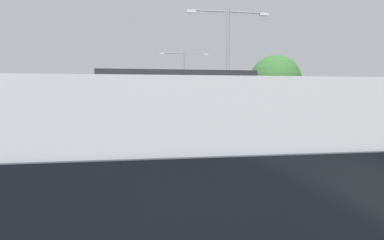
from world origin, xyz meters
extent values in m
cube|color=silver|center=(-1.30, 12.91, 1.70)|extent=(2.50, 10.92, 2.70)
cube|color=black|center=(-0.03, 12.91, 2.05)|extent=(0.04, 10.05, 1.00)
cube|color=black|center=(-2.57, 12.91, 2.05)|extent=(0.04, 10.05, 1.00)
cube|color=black|center=(-0.02, 12.91, 0.90)|extent=(0.03, 10.37, 0.36)
cube|color=black|center=(-1.30, 9.63, 3.13)|extent=(1.75, 0.90, 0.16)
cylinder|color=black|center=(-0.20, 15.91, 0.50)|extent=(0.28, 1.00, 1.00)
cylinder|color=black|center=(-2.40, 15.91, 0.50)|extent=(0.28, 1.00, 1.00)
cube|color=silver|center=(-1.30, 25.25, 1.70)|extent=(2.50, 11.18, 2.70)
cube|color=black|center=(-0.03, 25.25, 2.05)|extent=(0.04, 10.29, 1.00)
cube|color=black|center=(-2.57, 25.25, 2.05)|extent=(0.04, 10.29, 1.00)
cube|color=black|center=(-1.30, 19.64, 2.00)|extent=(2.30, 0.04, 1.20)
cube|color=gold|center=(-0.02, 25.25, 0.90)|extent=(0.03, 10.63, 0.36)
cube|color=black|center=(-1.30, 21.89, 3.13)|extent=(1.75, 0.90, 0.16)
cylinder|color=black|center=(-0.20, 21.78, 0.50)|extent=(0.28, 1.00, 1.00)
cylinder|color=black|center=(-2.40, 21.78, 0.50)|extent=(0.28, 1.00, 1.00)
cylinder|color=black|center=(-0.20, 28.32, 0.50)|extent=(0.28, 1.00, 1.00)
cylinder|color=black|center=(-2.40, 28.32, 0.50)|extent=(0.28, 1.00, 1.00)
cube|color=maroon|center=(-1.30, 38.26, 1.70)|extent=(2.50, 11.34, 2.70)
cube|color=black|center=(-0.03, 38.26, 2.05)|extent=(0.04, 10.43, 1.00)
cube|color=black|center=(-2.57, 38.26, 2.05)|extent=(0.04, 10.43, 1.00)
cube|color=black|center=(-1.30, 32.57, 2.00)|extent=(2.30, 0.04, 1.20)
cube|color=black|center=(-0.02, 38.26, 0.90)|extent=(0.03, 10.78, 0.36)
cube|color=black|center=(-1.30, 34.86, 3.13)|extent=(1.75, 0.90, 0.16)
cylinder|color=black|center=(-0.20, 34.75, 0.50)|extent=(0.28, 1.00, 1.00)
cylinder|color=black|center=(-2.40, 34.75, 0.50)|extent=(0.28, 1.00, 1.00)
cylinder|color=black|center=(-0.20, 41.38, 0.50)|extent=(0.28, 1.00, 1.00)
cylinder|color=black|center=(-2.40, 41.38, 0.50)|extent=(0.28, 1.00, 1.00)
cube|color=#33724C|center=(-1.30, 51.40, 1.70)|extent=(2.50, 12.19, 2.70)
cube|color=black|center=(-0.03, 51.40, 2.05)|extent=(0.04, 11.22, 1.00)
cube|color=black|center=(-2.57, 51.40, 2.05)|extent=(0.04, 11.22, 1.00)
cube|color=black|center=(-1.30, 45.28, 2.00)|extent=(2.30, 0.04, 1.20)
cube|color=orange|center=(-0.02, 51.40, 0.90)|extent=(0.03, 11.58, 0.36)
cube|color=black|center=(-1.30, 47.74, 3.13)|extent=(1.75, 0.90, 0.16)
cylinder|color=black|center=(-0.20, 47.62, 0.50)|extent=(0.28, 1.00, 1.00)
cylinder|color=black|center=(-2.40, 47.62, 0.50)|extent=(0.28, 1.00, 1.00)
cylinder|color=black|center=(-0.20, 54.75, 0.50)|extent=(0.28, 1.00, 1.00)
cylinder|color=black|center=(-2.40, 54.75, 0.50)|extent=(0.28, 1.00, 1.00)
cube|color=#B7B7BC|center=(2.40, 18.31, 0.70)|extent=(1.84, 4.40, 0.80)
cube|color=#B7B7BC|center=(2.40, 18.46, 1.50)|extent=(1.62, 2.55, 0.80)
cube|color=black|center=(2.40, 18.46, 1.50)|extent=(1.66, 2.64, 0.44)
sphere|color=#F9EFCC|center=(1.89, 16.09, 0.80)|extent=(0.18, 0.18, 0.18)
sphere|color=#F9EFCC|center=(2.91, 16.09, 0.80)|extent=(0.18, 0.18, 0.18)
cylinder|color=black|center=(1.58, 16.94, 0.35)|extent=(0.22, 0.70, 0.70)
cylinder|color=black|center=(3.22, 16.94, 0.35)|extent=(0.22, 0.70, 0.70)
cylinder|color=black|center=(1.58, 19.67, 0.35)|extent=(0.22, 0.70, 0.70)
cylinder|color=black|center=(3.22, 19.67, 0.35)|extent=(0.22, 0.70, 0.70)
cylinder|color=gray|center=(4.10, 26.40, 4.27)|extent=(0.20, 0.20, 8.23)
cylinder|color=gray|center=(2.91, 26.40, 8.18)|extent=(2.39, 0.10, 0.10)
cube|color=silver|center=(1.71, 26.40, 8.10)|extent=(0.56, 0.28, 0.16)
cylinder|color=gray|center=(5.29, 26.40, 8.18)|extent=(2.39, 0.10, 0.10)
cube|color=silver|center=(6.49, 26.40, 8.10)|extent=(0.56, 0.28, 0.16)
cylinder|color=gray|center=(4.10, 45.97, 4.13)|extent=(0.20, 0.20, 7.97)
cylinder|color=gray|center=(2.74, 45.97, 7.92)|extent=(2.71, 0.10, 0.10)
cube|color=silver|center=(1.39, 45.97, 7.84)|extent=(0.56, 0.28, 0.16)
cylinder|color=gray|center=(5.46, 45.97, 7.92)|extent=(2.71, 0.10, 0.10)
cube|color=silver|center=(6.81, 45.97, 7.84)|extent=(0.56, 0.28, 0.16)
cylinder|color=#4C3823|center=(7.31, 26.28, 1.32)|extent=(0.32, 0.32, 2.33)
sphere|color=#387033|center=(7.31, 26.28, 3.83)|extent=(3.37, 3.37, 3.37)
camera|label=1|loc=(-1.76, 5.68, 2.95)|focal=30.80mm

